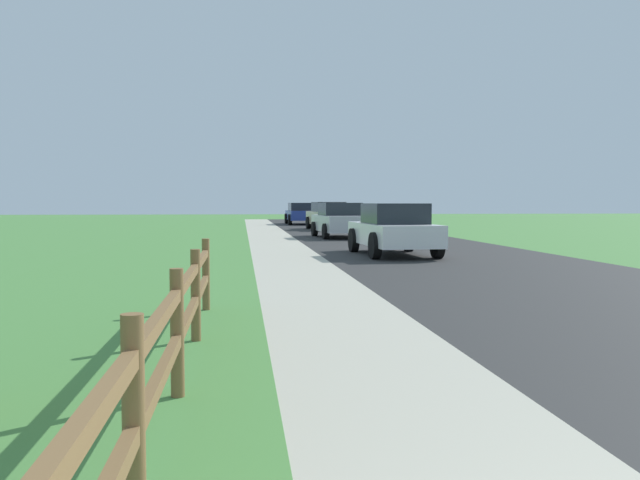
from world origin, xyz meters
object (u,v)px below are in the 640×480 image
(parked_suv_white, at_px, (393,229))
(parked_car_silver, at_px, (340,220))
(parked_car_beige, at_px, (329,216))
(parked_car_blue, at_px, (301,213))

(parked_suv_white, xyz_separation_m, parked_car_silver, (-0.13, 10.00, -0.01))
(parked_suv_white, height_order, parked_car_silver, parked_car_silver)
(parked_car_silver, relative_size, parked_car_beige, 0.96)
(parked_car_beige, bearing_deg, parked_car_silver, -93.88)
(parked_car_silver, height_order, parked_car_blue, parked_car_silver)
(parked_car_beige, distance_m, parked_car_blue, 9.28)
(parked_car_beige, relative_size, parked_car_blue, 0.92)
(parked_suv_white, bearing_deg, parked_car_beige, 88.60)
(parked_car_silver, bearing_deg, parked_suv_white, -89.28)
(parked_car_beige, bearing_deg, parked_suv_white, -91.40)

